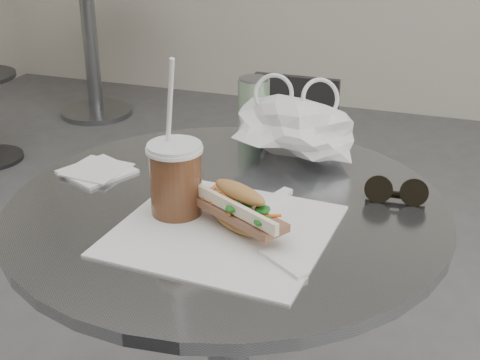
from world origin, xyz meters
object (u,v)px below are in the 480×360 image
(chair_far, at_px, (283,197))
(bg_table, at_px, (90,33))
(sunglasses, at_px, (396,193))
(banh_mi, at_px, (239,209))
(cafe_table, at_px, (228,332))
(iced_coffee, at_px, (176,178))
(drink_can, at_px, (254,107))

(chair_far, bearing_deg, bg_table, -41.28)
(sunglasses, bearing_deg, banh_mi, -146.84)
(cafe_table, height_order, bg_table, same)
(iced_coffee, bearing_deg, sunglasses, 25.51)
(cafe_table, distance_m, chair_far, 0.95)
(bg_table, xyz_separation_m, drink_can, (1.54, -1.87, 0.34))
(sunglasses, bearing_deg, iced_coffee, -160.57)
(chair_far, relative_size, drink_can, 5.23)
(bg_table, relative_size, drink_can, 5.79)
(bg_table, xyz_separation_m, iced_coffee, (1.53, -2.26, 0.34))
(bg_table, relative_size, banh_mi, 3.19)
(banh_mi, bearing_deg, cafe_table, 150.16)
(bg_table, distance_m, iced_coffee, 2.76)
(iced_coffee, height_order, drink_can, iced_coffee)
(iced_coffee, distance_m, sunglasses, 0.38)
(sunglasses, distance_m, drink_can, 0.41)
(banh_mi, relative_size, iced_coffee, 0.86)
(iced_coffee, distance_m, drink_can, 0.39)
(cafe_table, height_order, banh_mi, banh_mi)
(banh_mi, bearing_deg, chair_far, 130.65)
(banh_mi, distance_m, sunglasses, 0.29)
(banh_mi, bearing_deg, iced_coffee, -160.52)
(iced_coffee, bearing_deg, cafe_table, 44.90)
(cafe_table, distance_m, iced_coffee, 0.35)
(bg_table, relative_size, chair_far, 1.11)
(cafe_table, xyz_separation_m, chair_far, (-0.15, 0.92, -0.17))
(cafe_table, xyz_separation_m, drink_can, (-0.06, 0.33, 0.34))
(cafe_table, distance_m, drink_can, 0.47)
(chair_far, xyz_separation_m, drink_can, (0.09, -0.59, 0.50))
(cafe_table, relative_size, bg_table, 1.03)
(iced_coffee, bearing_deg, drink_can, 89.01)
(iced_coffee, bearing_deg, banh_mi, -10.06)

